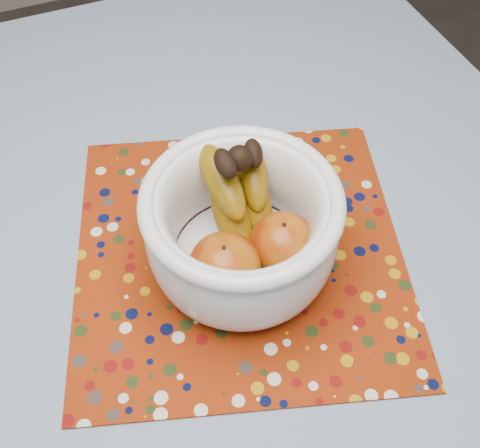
{
  "coord_description": "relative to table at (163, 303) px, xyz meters",
  "views": [
    {
      "loc": [
        -0.04,
        -0.41,
        1.41
      ],
      "look_at": [
        0.11,
        -0.03,
        0.85
      ],
      "focal_mm": 42.0,
      "sensor_mm": 36.0,
      "label": 1
    }
  ],
  "objects": [
    {
      "name": "tablecloth",
      "position": [
        0.0,
        0.0,
        0.08
      ],
      "size": [
        1.32,
        1.32,
        0.01
      ],
      "primitive_type": "cube",
      "color": "slate",
      "rests_on": "table"
    },
    {
      "name": "placemat",
      "position": [
        0.12,
        -0.01,
        0.09
      ],
      "size": [
        0.55,
        0.55,
        0.0
      ],
      "primitive_type": "cube",
      "rotation": [
        0.0,
        0.0,
        -0.29
      ],
      "color": "maroon",
      "rests_on": "tablecloth"
    },
    {
      "name": "table",
      "position": [
        0.0,
        0.0,
        0.0
      ],
      "size": [
        1.2,
        1.2,
        0.75
      ],
      "color": "brown",
      "rests_on": "ground"
    },
    {
      "name": "fruit_bowl",
      "position": [
        0.12,
        -0.03,
        0.17
      ],
      "size": [
        0.24,
        0.24,
        0.18
      ],
      "color": "white",
      "rests_on": "placemat"
    }
  ]
}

